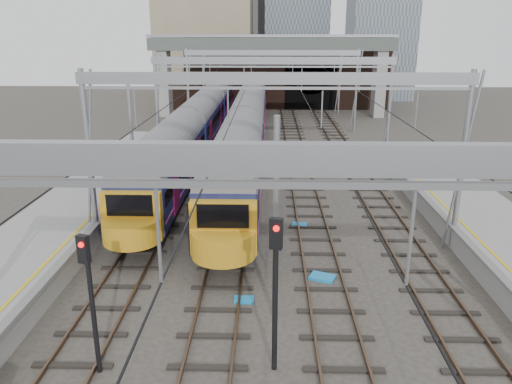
{
  "coord_description": "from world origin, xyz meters",
  "views": [
    {
      "loc": [
        -0.25,
        -13.32,
        9.41
      ],
      "look_at": [
        -0.82,
        8.62,
        2.4
      ],
      "focal_mm": 35.0,
      "sensor_mm": 36.0,
      "label": 1
    }
  ],
  "objects_px": {
    "train_second": "(201,120)",
    "signal_near_left": "(89,287)",
    "train_main": "(251,107)",
    "signal_near_centre": "(275,277)"
  },
  "relations": [
    {
      "from": "train_second",
      "to": "signal_near_left",
      "type": "bearing_deg",
      "value": -88.33
    },
    {
      "from": "train_main",
      "to": "signal_near_centre",
      "type": "bearing_deg",
      "value": -86.98
    },
    {
      "from": "train_main",
      "to": "signal_near_centre",
      "type": "relative_size",
      "value": 13.16
    },
    {
      "from": "train_second",
      "to": "signal_near_centre",
      "type": "distance_m",
      "value": 30.32
    },
    {
      "from": "train_main",
      "to": "train_second",
      "type": "xyz_separation_m",
      "value": [
        -4.0,
        -7.49,
        -0.07
      ]
    },
    {
      "from": "train_main",
      "to": "train_second",
      "type": "relative_size",
      "value": 1.39
    },
    {
      "from": "train_main",
      "to": "signal_near_centre",
      "type": "xyz_separation_m",
      "value": [
        1.96,
        -37.21,
        0.59
      ]
    },
    {
      "from": "train_second",
      "to": "signal_near_left",
      "type": "relative_size",
      "value": 10.4
    },
    {
      "from": "train_main",
      "to": "signal_near_left",
      "type": "bearing_deg",
      "value": -94.77
    },
    {
      "from": "train_second",
      "to": "signal_near_left",
      "type": "distance_m",
      "value": 30.0
    }
  ]
}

